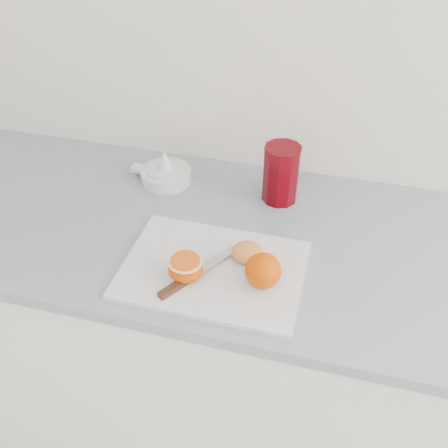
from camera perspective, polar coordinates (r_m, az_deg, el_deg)
name	(u,v)px	position (r m, az deg, el deg)	size (l,w,h in m)	color
counter	(227,344)	(1.52, 0.36, -13.56)	(2.37, 0.64, 0.89)	white
cutting_board	(213,270)	(1.09, -1.25, -5.25)	(0.39, 0.28, 0.01)	silver
whole_orange	(263,271)	(1.03, 4.49, -5.33)	(0.08, 0.08, 0.08)	#F14B00
half_orange	(186,268)	(1.05, -4.40, -5.04)	(0.08, 0.08, 0.05)	#F14B00
squeezed_shell	(247,252)	(1.10, 2.67, -3.22)	(0.07, 0.07, 0.03)	orange
paring_knife	(184,281)	(1.05, -4.59, -6.53)	(0.13, 0.19, 0.01)	#4D291C
citrus_juicer	(165,173)	(1.36, -6.71, 5.82)	(0.17, 0.14, 0.09)	white
red_tumbler	(281,176)	(1.27, 6.53, 5.50)	(0.09, 0.09, 0.15)	#5C0008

